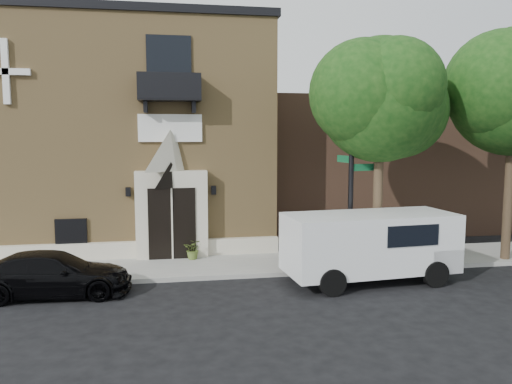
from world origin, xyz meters
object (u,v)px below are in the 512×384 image
street_sign (351,170)px  dumpster (426,245)px  black_sedan (53,274)px  pedestrian_near (336,238)px  fire_hydrant (391,255)px  cargo_van (376,244)px

street_sign → dumpster: bearing=-8.0°
black_sedan → dumpster: black_sedan is taller
street_sign → pedestrian_near: street_sign is taller
fire_hydrant → pedestrian_near: size_ratio=0.39×
cargo_van → pedestrian_near: size_ratio=3.13×
black_sedan → dumpster: size_ratio=2.44×
fire_hydrant → dumpster: bearing=12.6°
black_sedan → pedestrian_near: (9.10, 1.66, 0.40)m
street_sign → black_sedan: bearing=178.2°
dumpster → cargo_van: bearing=-153.8°
black_sedan → fire_hydrant: black_sedan is taller
fire_hydrant → pedestrian_near: bearing=162.9°
street_sign → dumpster: (2.91, 0.09, -2.73)m
cargo_van → pedestrian_near: (-0.68, 1.89, -0.19)m
dumpster → black_sedan: bearing=-179.4°
black_sedan → fire_hydrant: 10.99m
black_sedan → pedestrian_near: pedestrian_near is taller
cargo_van → dumpster: cargo_van is taller
cargo_van → pedestrian_near: bearing=104.4°
black_sedan → pedestrian_near: 9.26m
dumpster → pedestrian_near: bearing=169.9°
fire_hydrant → street_sign: bearing=170.8°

